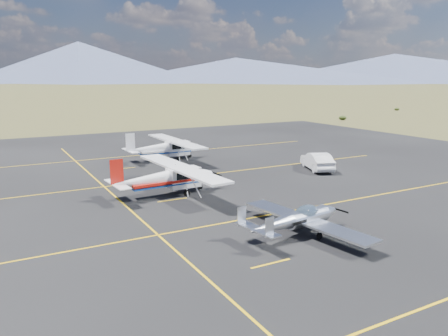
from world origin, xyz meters
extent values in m
plane|color=#383D1C|center=(0.00, 0.00, 0.00)|extent=(1600.00, 1600.00, 0.00)
cube|color=black|center=(0.00, 7.00, 0.00)|extent=(72.00, 72.00, 0.02)
cube|color=silver|center=(0.69, -1.27, 0.66)|extent=(2.35, 8.04, 0.11)
ellipsoid|color=#99BFD8|center=(0.69, -1.27, 1.09)|extent=(1.55, 1.02, 0.72)
cube|color=silver|center=(-2.55, -1.71, 0.91)|extent=(0.97, 2.71, 0.05)
cube|color=silver|center=(-2.55, -2.69, 1.31)|extent=(0.49, 0.12, 0.88)
cube|color=silver|center=(-2.81, -0.77, 1.31)|extent=(0.49, 0.12, 0.88)
cylinder|color=black|center=(2.09, -1.07, 0.16)|extent=(0.31, 0.12, 0.30)
cylinder|color=black|center=(0.66, -2.34, 0.19)|extent=(0.36, 0.14, 0.35)
cylinder|color=black|center=(0.37, -0.24, 0.19)|extent=(0.36, 0.14, 0.35)
cube|color=white|center=(-1.58, 8.92, 1.04)|extent=(2.22, 1.26, 1.32)
cube|color=white|center=(-1.77, 8.91, 1.73)|extent=(2.17, 10.85, 0.14)
cube|color=black|center=(-1.58, 8.92, 1.31)|extent=(1.64, 1.26, 0.54)
cube|color=#B3170E|center=(-2.85, 8.84, 0.94)|extent=(4.96, 1.44, 0.18)
cube|color=#B3170E|center=(-6.18, 8.64, 1.97)|extent=(0.84, 0.12, 1.57)
cube|color=white|center=(-6.18, 8.64, 1.19)|extent=(0.92, 3.18, 0.06)
cylinder|color=black|center=(-0.31, 9.00, 0.19)|extent=(0.36, 0.12, 0.35)
cylinder|color=black|center=(-1.81, 7.88, 0.23)|extent=(0.44, 0.15, 0.43)
cylinder|color=black|center=(-1.93, 9.93, 0.23)|extent=(0.44, 0.15, 0.43)
cube|color=white|center=(2.81, 20.44, 1.03)|extent=(2.16, 1.15, 1.31)
cube|color=white|center=(2.62, 20.43, 1.71)|extent=(1.65, 10.73, 0.14)
cube|color=black|center=(2.81, 20.44, 1.31)|extent=(1.57, 1.18, 0.54)
cube|color=white|center=(1.55, 20.42, 0.94)|extent=(4.88, 1.20, 0.18)
cube|color=white|center=(-1.76, 20.38, 1.96)|extent=(0.83, 0.08, 1.56)
cube|color=white|center=(-1.76, 20.38, 1.18)|extent=(0.77, 3.13, 0.06)
cylinder|color=black|center=(4.08, 20.45, 0.19)|extent=(0.35, 0.10, 0.35)
cylinder|color=black|center=(2.53, 19.41, 0.22)|extent=(0.43, 0.13, 0.43)
cylinder|color=black|center=(2.51, 21.46, 0.22)|extent=(0.43, 0.13, 0.43)
imported|color=silver|center=(11.20, 10.19, 0.75)|extent=(3.08, 4.76, 1.48)
camera|label=1|loc=(-13.02, -17.64, 7.81)|focal=35.00mm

